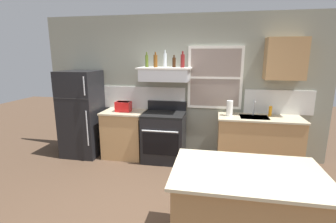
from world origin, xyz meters
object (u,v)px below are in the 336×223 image
object	(u,v)px
refrigerator	(82,114)
bottle_olive_oil_square	(147,61)
bottle_red_label_wine	(183,61)
stove_range	(164,136)
kitchen_island	(245,214)
toaster	(123,106)
bottle_brown_stout	(174,62)
paper_towel_roll	(230,108)
bottle_clear_tall	(165,60)
dish_soap_bottle	(270,111)
bottle_amber_wine	(155,61)

from	to	relation	value
refrigerator	bottle_olive_oil_square	world-z (taller)	bottle_olive_oil_square
bottle_olive_oil_square	bottle_red_label_wine	world-z (taller)	bottle_red_label_wine
stove_range	bottle_red_label_wine	world-z (taller)	bottle_red_label_wine
kitchen_island	toaster	bearing A→B (deg)	133.11
bottle_brown_stout	paper_towel_roll	bearing A→B (deg)	-5.32
bottle_clear_tall	dish_soap_bottle	world-z (taller)	bottle_clear_tall
bottle_clear_tall	bottle_olive_oil_square	bearing A→B (deg)	-170.10
toaster	bottle_olive_oil_square	xyz separation A→B (m)	(0.46, 0.06, 0.85)
stove_range	paper_towel_roll	bearing A→B (deg)	1.82
stove_range	bottle_olive_oil_square	size ratio (longest dim) A/B	4.01
bottle_amber_wine	bottle_brown_stout	xyz separation A→B (m)	(0.33, 0.08, -0.02)
bottle_olive_oil_square	bottle_brown_stout	xyz separation A→B (m)	(0.49, 0.05, -0.02)
bottle_clear_tall	bottle_brown_stout	bearing A→B (deg)	-0.94
refrigerator	stove_range	distance (m)	1.69
bottle_amber_wine	bottle_red_label_wine	xyz separation A→B (m)	(0.49, 0.03, 0.00)
paper_towel_roll	bottle_clear_tall	bearing A→B (deg)	175.29
bottle_olive_oil_square	paper_towel_roll	world-z (taller)	bottle_olive_oil_square
dish_soap_bottle	kitchen_island	size ratio (longest dim) A/B	0.13
refrigerator	dish_soap_bottle	size ratio (longest dim) A/B	9.28
toaster	bottle_clear_tall	distance (m)	1.18
bottle_olive_oil_square	bottle_red_label_wine	xyz separation A→B (m)	(0.66, 0.01, 0.01)
stove_range	dish_soap_bottle	world-z (taller)	same
toaster	bottle_brown_stout	bearing A→B (deg)	7.01
bottle_amber_wine	dish_soap_bottle	size ratio (longest dim) A/B	1.51
toaster	bottle_brown_stout	xyz separation A→B (m)	(0.95, 0.12, 0.83)
stove_range	bottle_brown_stout	world-z (taller)	bottle_brown_stout
bottle_brown_stout	paper_towel_roll	size ratio (longest dim) A/B	0.80
refrigerator	bottle_olive_oil_square	xyz separation A→B (m)	(1.32, 0.10, 1.02)
bottle_amber_wine	bottle_brown_stout	world-z (taller)	bottle_amber_wine
refrigerator	bottle_brown_stout	size ratio (longest dim) A/B	7.72
bottle_brown_stout	refrigerator	bearing A→B (deg)	-175.11
bottle_clear_tall	paper_towel_roll	size ratio (longest dim) A/B	1.14
bottle_olive_oil_square	toaster	bearing A→B (deg)	-172.20
bottle_amber_wine	kitchen_island	xyz separation A→B (m)	(1.40, -2.21, -1.40)
bottle_brown_stout	kitchen_island	size ratio (longest dim) A/B	0.15
bottle_olive_oil_square	bottle_clear_tall	bearing A→B (deg)	9.90
bottle_amber_wine	paper_towel_roll	xyz separation A→B (m)	(1.34, -0.02, -0.81)
toaster	bottle_olive_oil_square	bearing A→B (deg)	7.80
stove_range	paper_towel_roll	xyz separation A→B (m)	(1.18, 0.04, 0.58)
bottle_amber_wine	bottle_red_label_wine	world-z (taller)	bottle_red_label_wine
refrigerator	bottle_olive_oil_square	bearing A→B (deg)	4.37
bottle_brown_stout	kitchen_island	xyz separation A→B (m)	(1.08, -2.29, -1.38)
bottle_olive_oil_square	paper_towel_roll	size ratio (longest dim) A/B	1.01
bottle_clear_tall	bottle_brown_stout	xyz separation A→B (m)	(0.17, -0.00, -0.04)
paper_towel_roll	bottle_brown_stout	bearing A→B (deg)	174.68
stove_range	bottle_amber_wine	bearing A→B (deg)	162.26
toaster	bottle_amber_wine	world-z (taller)	bottle_amber_wine
paper_towel_roll	kitchen_island	world-z (taller)	paper_towel_roll
dish_soap_bottle	bottle_amber_wine	bearing A→B (deg)	-177.62
bottle_clear_tall	dish_soap_bottle	xyz separation A→B (m)	(1.89, 0.00, -0.87)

